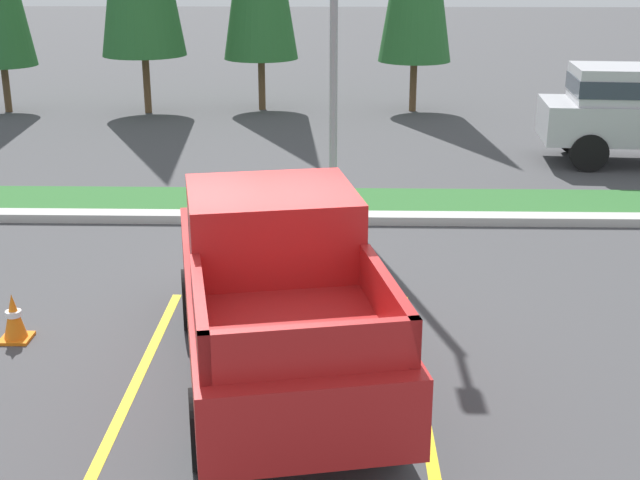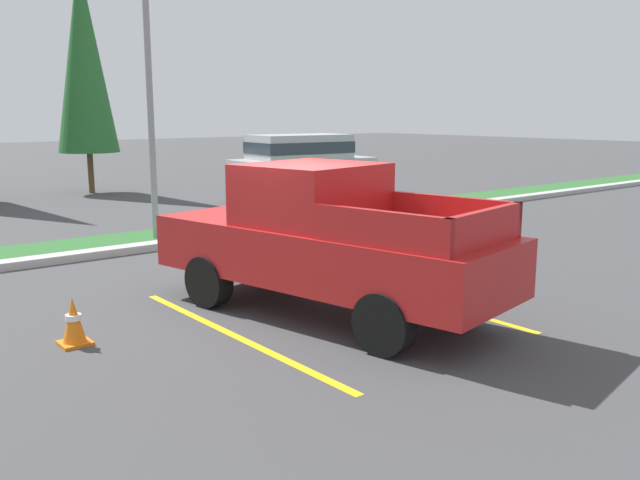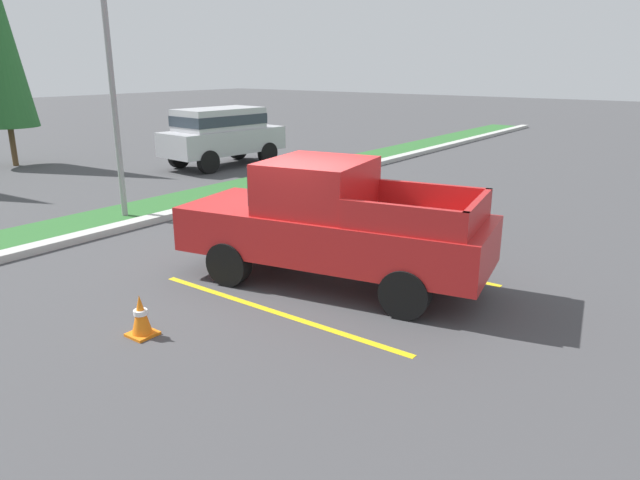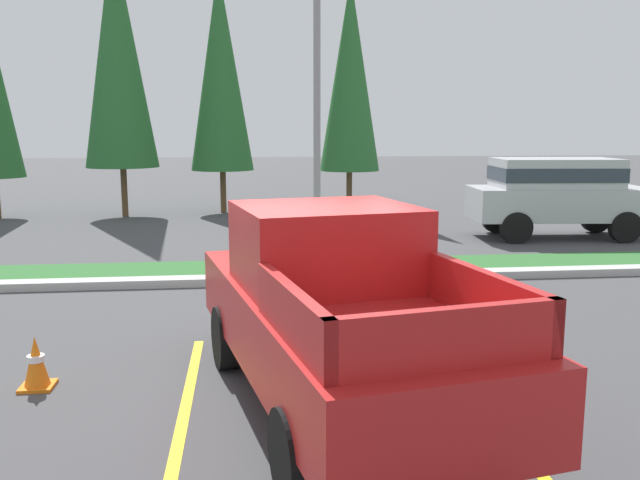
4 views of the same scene
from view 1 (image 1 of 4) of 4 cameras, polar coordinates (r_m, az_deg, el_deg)
ground_plane at (r=10.47m, az=-3.71°, el=-7.08°), size 120.00×120.00×0.00m
parking_line_near at (r=9.99m, az=-11.80°, el=-8.78°), size 0.12×4.80×0.01m
parking_line_far at (r=9.78m, az=6.42°, el=-9.11°), size 0.12×4.80×0.01m
curb_strip at (r=15.09m, az=-2.09°, el=1.49°), size 56.00×0.40×0.15m
grass_median at (r=16.15m, az=-1.86°, el=2.49°), size 56.00×1.80×0.06m
pickup_truck_main at (r=9.37m, az=-2.93°, el=-3.30°), size 2.87×5.49×2.10m
traffic_cone at (r=11.16m, az=-19.41°, el=-4.83°), size 0.36×0.36×0.60m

